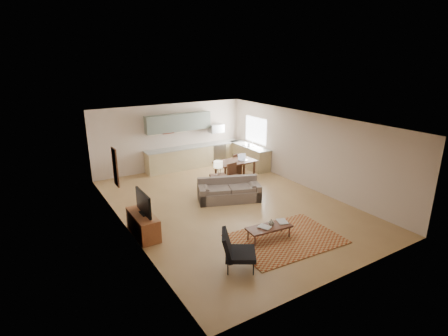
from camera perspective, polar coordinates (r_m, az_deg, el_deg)
room at (r=10.73m, az=0.84°, el=0.60°), size 9.00×9.00×9.00m
kitchen_counter_back at (r=14.90m, az=-4.87°, el=1.91°), size 4.26×0.64×0.92m
kitchen_counter_right at (r=14.94m, az=4.15°, el=1.98°), size 0.64×2.26×0.92m
kitchen_range at (r=15.41m, az=-1.22°, el=2.47°), size 0.62×0.62×0.90m
kitchen_microwave at (r=15.17m, az=-1.29°, el=6.50°), size 0.62×0.40×0.35m
upper_cabinets at (r=14.45m, az=-7.44°, el=7.39°), size 2.80×0.34×0.70m
window_right at (r=14.86m, az=5.19°, el=6.19°), size 0.02×1.40×1.05m
wall_art_left at (r=10.26m, az=-17.29°, el=0.13°), size 0.06×0.42×1.10m
triptych at (r=14.46m, az=-9.09°, el=6.52°), size 1.70×0.04×0.50m
rug at (r=9.36m, az=9.97°, el=-11.33°), size 2.86×2.06×0.02m
sofa at (r=11.39m, az=0.85°, el=-3.62°), size 2.27×1.59×0.73m
coffee_table at (r=9.23m, az=7.34°, el=-10.43°), size 1.23×0.58×0.36m
book_a at (r=8.99m, az=6.28°, el=-9.84°), size 0.46×0.48×0.03m
book_b at (r=9.38m, az=8.77°, el=-8.71°), size 0.46×0.49×0.03m
vase at (r=9.19m, az=7.73°, el=-8.76°), size 0.21×0.21×0.16m
armchair at (r=7.91m, az=2.69°, el=-13.29°), size 1.06×1.06×0.88m
tv_credenza at (r=9.53m, az=-13.06°, el=-8.97°), size 0.50×1.31×0.60m
tv at (r=9.30m, az=-13.03°, el=-5.58°), size 0.10×1.01×0.60m
console_table at (r=12.11m, az=-0.94°, el=-2.52°), size 0.61×0.47×0.63m
table_lamp at (r=11.93m, az=-0.96°, el=0.04°), size 0.39×0.39×0.51m
dining_table at (r=13.23m, az=1.81°, el=-0.44°), size 1.54×0.91×0.77m
dining_chair_near at (r=12.45m, az=1.83°, el=-1.33°), size 0.47×0.49×0.89m
dining_chair_far at (r=13.98m, az=1.80°, el=0.79°), size 0.42×0.44×0.87m
laptop at (r=13.16m, az=3.18°, el=1.76°), size 0.34×0.26×0.24m
soap_bottle at (r=14.68m, az=4.08°, el=3.93°), size 0.11×0.11×0.19m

